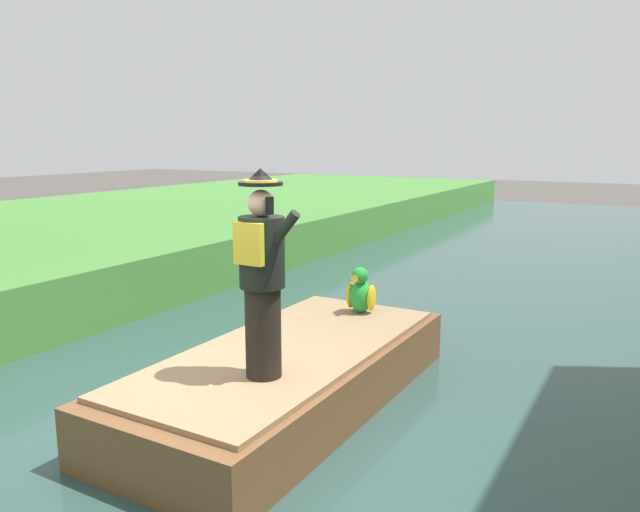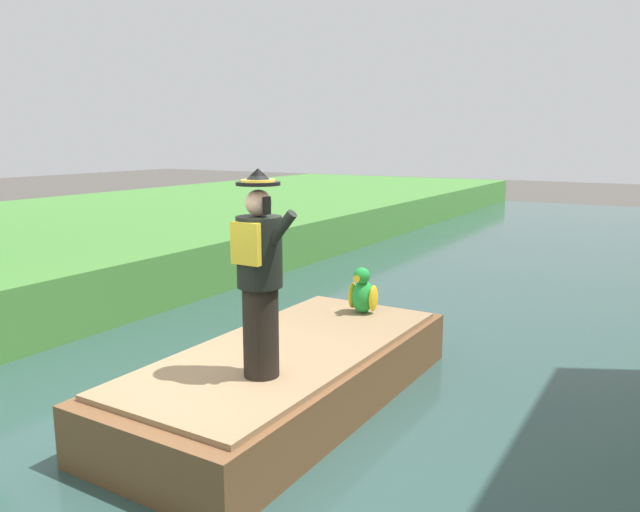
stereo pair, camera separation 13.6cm
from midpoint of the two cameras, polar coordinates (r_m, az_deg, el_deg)
The scene contains 5 objects.
ground_plane at distance 5.83m, azimuth -8.75°, elevation -18.06°, with size 80.00×80.00×0.00m, color #4C4742.
canal_water at distance 5.81m, azimuth -8.77°, elevation -17.63°, with size 7.20×48.00×0.10m, color #2D4C47.
boat at distance 6.50m, azimuth -2.31°, elevation -10.93°, with size 1.83×4.21×0.61m.
person_pirate at distance 5.39m, azimuth -4.87°, elevation -1.77°, with size 0.61×0.42×1.85m.
parrot_plush at distance 7.54m, azimuth 4.50°, elevation -3.46°, with size 0.36×0.35×0.57m.
Camera 2 is at (3.37, -3.87, 2.80)m, focal length 34.60 mm.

